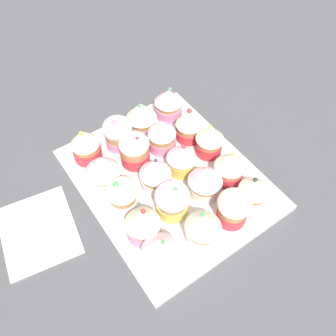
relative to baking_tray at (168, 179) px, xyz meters
The scene contains 23 objects.
ground_plane 2.10cm from the baking_tray, ahead, with size 180.00×180.00×3.00cm, color #4C4C51.
baking_tray is the anchor object (origin of this frame).
cupcake_0 17.82cm from the baking_tray, 125.38° to the right, with size 6.15×6.15×7.33cm.
cupcake_1 14.45cm from the baking_tray, 101.18° to the right, with size 6.43×6.43×8.02cm.
cupcake_2 13.95cm from the baking_tray, 74.90° to the right, with size 6.11×6.11×7.57cm.
cupcake_3 17.61cm from the baking_tray, 52.45° to the right, with size 5.78×5.78×7.99cm.
cupcake_4 12.36cm from the baking_tray, 147.20° to the right, with size 5.63×5.63×7.89cm.
cupcake_5 9.07cm from the baking_tray, 115.88° to the right, with size 5.81×5.81×7.76cm.
cupcake_6 8.76cm from the baking_tray, 66.70° to the right, with size 6.04×6.04×7.29cm.
cupcake_7 13.00cm from the baking_tray, 29.52° to the right, with size 6.64×6.64×7.54cm.
cupcake_8 11.42cm from the baking_tray, behind, with size 5.68×5.68×7.62cm.
cupcake_9 5.37cm from the baking_tray, behind, with size 5.82×5.82×7.35cm.
cupcake_10 5.25cm from the baking_tray, ahead, with size 6.10×6.10×7.62cm.
cupcake_11 11.15cm from the baking_tray, ahead, with size 5.83×5.83×7.16cm.
cupcake_12 12.41cm from the baking_tray, 143.98° to the left, with size 5.93×5.93×7.66cm.
cupcake_13 8.86cm from the baking_tray, 118.25° to the left, with size 6.45×6.45×7.46cm.
cupcake_14 8.42cm from the baking_tray, 60.66° to the left, with size 6.36×6.36×6.90cm.
cupcake_15 13.54cm from the baking_tray, 35.39° to the left, with size 6.21×6.21×7.98cm.
cupcake_16 16.82cm from the baking_tray, 125.85° to the left, with size 5.67×5.67×6.74cm.
cupcake_17 15.19cm from the baking_tray, 106.17° to the left, with size 5.99×5.99×7.25cm.
cupcake_18 14.83cm from the baking_tray, 79.35° to the left, with size 6.21×6.21×7.76cm.
cupcake_19 17.25cm from the baking_tray, 50.63° to the left, with size 6.17×6.17×7.06cm.
napkin 25.90cm from the baking_tray, ahead, with size 12.74×15.30×0.60cm, color white.
Camera 1 is at (23.44, 33.45, 58.80)cm, focal length 38.46 mm.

